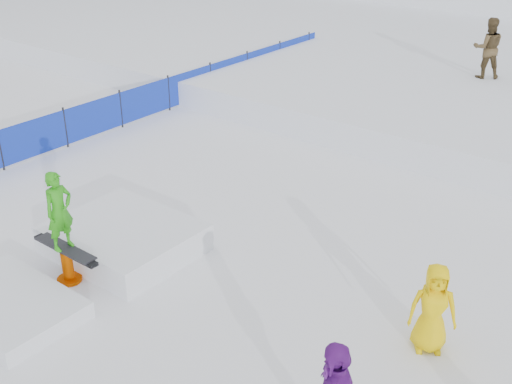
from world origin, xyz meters
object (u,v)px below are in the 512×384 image
Objects in this scene: jib_rail_feature at (94,253)px; walker_olive at (488,48)px; spectator_yellow at (433,308)px; safety_fence at (169,93)px.

walker_olive is at bearing 81.88° from jib_rail_feature.
jib_rail_feature reaches higher than spectator_yellow.
jib_rail_feature reaches higher than safety_fence.
safety_fence is 3.64× the size of jib_rail_feature.
walker_olive is 12.78m from spectator_yellow.
jib_rail_feature is (5.22, -7.13, -0.25)m from safety_fence.
spectator_yellow reaches higher than safety_fence.
jib_rail_feature is at bearing 49.94° from walker_olive.
walker_olive is (7.20, 6.71, 1.18)m from safety_fence.
jib_rail_feature is (-5.78, -1.68, -0.43)m from spectator_yellow.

